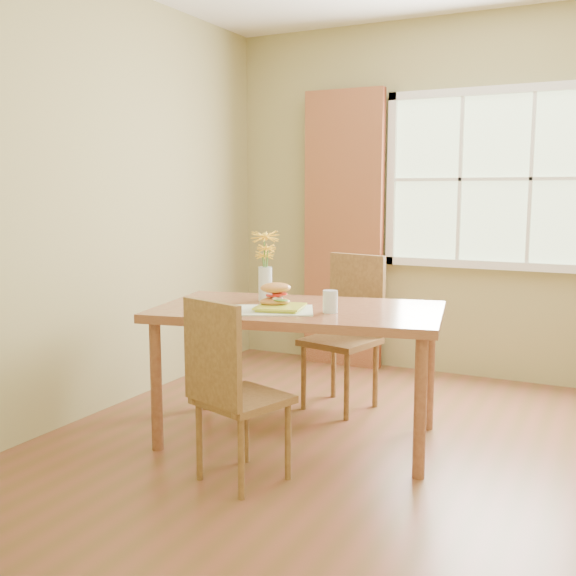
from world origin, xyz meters
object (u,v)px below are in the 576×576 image
(water_glass, at_px, (330,302))
(flower_vase, at_px, (265,259))
(dining_table, at_px, (299,321))
(croissant_sandwich, at_px, (275,294))
(chair_near, at_px, (231,384))
(chair_far, at_px, (348,324))

(water_glass, xyz_separation_m, flower_vase, (-0.50, 0.18, 0.19))
(dining_table, xyz_separation_m, croissant_sandwich, (-0.09, -0.10, 0.16))
(croissant_sandwich, bearing_deg, dining_table, 11.62)
(chair_near, distance_m, croissant_sandwich, 0.69)
(croissant_sandwich, bearing_deg, flower_vase, 92.94)
(dining_table, relative_size, chair_far, 1.72)
(flower_vase, bearing_deg, dining_table, -22.43)
(dining_table, bearing_deg, water_glass, -29.15)
(dining_table, height_order, chair_far, chair_far)
(chair_near, height_order, water_glass, chair_near)
(dining_table, xyz_separation_m, flower_vase, (-0.27, 0.11, 0.33))
(chair_far, relative_size, water_glass, 8.37)
(dining_table, xyz_separation_m, chair_near, (-0.02, -0.70, -0.19))
(chair_near, distance_m, chair_far, 1.40)
(chair_near, distance_m, water_glass, 0.75)
(dining_table, bearing_deg, chair_near, -103.47)
(dining_table, bearing_deg, chair_far, 77.00)
(chair_near, relative_size, croissant_sandwich, 4.34)
(dining_table, distance_m, croissant_sandwich, 0.21)
(chair_near, distance_m, flower_vase, 0.99)
(chair_far, height_order, water_glass, chair_far)
(chair_far, xyz_separation_m, water_glass, (0.20, -0.78, 0.28))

